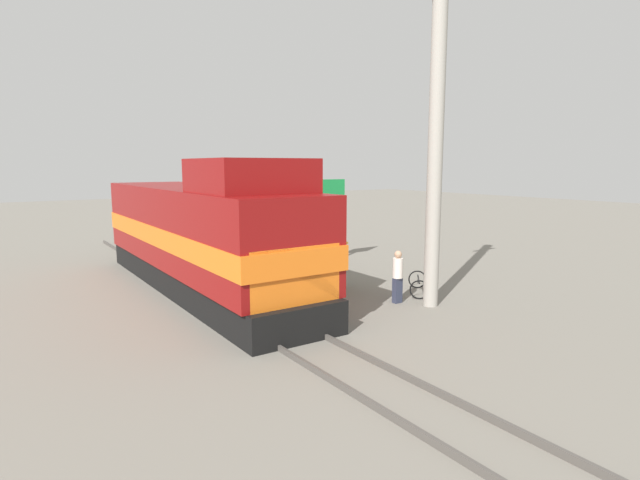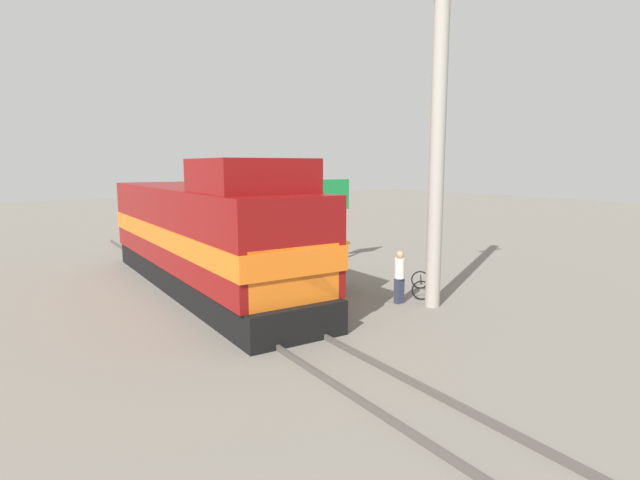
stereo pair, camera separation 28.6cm
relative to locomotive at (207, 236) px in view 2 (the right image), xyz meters
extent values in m
plane|color=slate|center=(0.00, -3.46, -2.04)|extent=(120.00, 120.00, 0.00)
cube|color=#4C4742|center=(-0.72, -3.46, -1.97)|extent=(0.08, 35.94, 0.15)
cube|color=#4C4742|center=(0.72, -3.46, -1.97)|extent=(0.08, 35.94, 0.15)
cube|color=black|center=(0.00, 0.42, -1.56)|extent=(2.93, 14.39, 0.96)
cube|color=maroon|center=(0.00, 0.42, 0.34)|extent=(3.18, 13.81, 2.84)
cube|color=orange|center=(0.00, 0.42, 0.06)|extent=(3.22, 13.96, 0.70)
cube|color=orange|center=(0.00, -5.48, -0.30)|extent=(2.71, 2.01, 1.56)
cube|color=maroon|center=(0.00, -3.89, 2.26)|extent=(2.99, 3.17, 0.99)
cylinder|color=#9E998E|center=(5.46, -6.01, 3.54)|extent=(0.48, 0.48, 11.17)
cylinder|color=#4C4C4C|center=(3.66, -2.29, -0.99)|extent=(0.05, 0.05, 2.11)
cone|color=orange|center=(3.66, -2.29, -0.04)|extent=(1.93, 1.93, 0.44)
cube|color=#595959|center=(6.91, 1.84, -0.77)|extent=(0.12, 0.12, 2.55)
cube|color=#198C3F|center=(6.91, 1.84, 1.21)|extent=(1.72, 0.08, 1.41)
sphere|color=#2D722D|center=(4.37, -1.54, -1.68)|extent=(0.72, 0.72, 0.72)
cube|color=#2D3347|center=(4.78, -5.14, -1.61)|extent=(0.30, 0.20, 0.86)
cylinder|color=silver|center=(4.78, -5.14, -0.84)|extent=(0.34, 0.34, 0.68)
sphere|color=tan|center=(4.78, -5.14, -0.38)|extent=(0.25, 0.25, 0.25)
torus|color=black|center=(6.81, -4.07, -1.70)|extent=(0.53, 0.50, 0.68)
torus|color=black|center=(5.72, -5.25, -1.70)|extent=(0.53, 0.50, 0.68)
cube|color=black|center=(6.26, -4.66, -1.51)|extent=(0.95, 1.03, 0.04)
cylinder|color=black|center=(6.45, -4.46, -1.59)|extent=(0.04, 0.04, 0.28)
camera|label=1|loc=(-6.58, -17.23, 2.56)|focal=28.00mm
camera|label=2|loc=(-6.34, -17.38, 2.56)|focal=28.00mm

